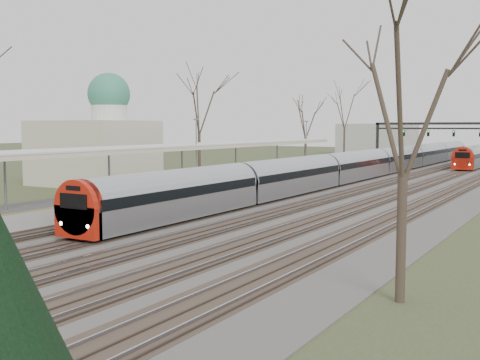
# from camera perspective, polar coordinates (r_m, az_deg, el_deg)

# --- Properties ---
(track_bed) EXTENTS (24.00, 160.00, 0.22)m
(track_bed) POSITION_cam_1_polar(r_m,az_deg,el_deg) (61.01, 13.50, -0.13)
(track_bed) COLOR #474442
(track_bed) RESTS_ON ground
(platform) EXTENTS (3.50, 69.00, 1.00)m
(platform) POSITION_cam_1_polar(r_m,az_deg,el_deg) (49.04, -3.11, -0.72)
(platform) COLOR #9E9B93
(platform) RESTS_ON ground
(canopy) EXTENTS (4.10, 50.00, 3.11)m
(canopy) POSITION_cam_1_polar(r_m,az_deg,el_deg) (45.13, -6.31, 3.11)
(canopy) COLOR slate
(canopy) RESTS_ON platform
(dome_building) EXTENTS (10.00, 8.00, 10.30)m
(dome_building) POSITION_cam_1_polar(r_m,az_deg,el_deg) (57.17, -13.50, 3.20)
(dome_building) COLOR beige
(dome_building) RESTS_ON ground
(signal_gantry) EXTENTS (21.00, 0.59, 6.08)m
(signal_gantry) POSITION_cam_1_polar(r_m,az_deg,el_deg) (89.89, 19.20, 4.45)
(signal_gantry) COLOR black
(signal_gantry) RESTS_ON ground
(tree_west_far) EXTENTS (5.50, 5.50, 11.33)m
(tree_west_far) POSITION_cam_1_polar(r_m,az_deg,el_deg) (62.00, -3.91, 7.44)
(tree_west_far) COLOR #2D231C
(tree_west_far) RESTS_ON ground
(tree_east_near) EXTENTS (4.50, 4.50, 9.27)m
(tree_east_near) POSITION_cam_1_polar(r_m,az_deg,el_deg) (18.84, 15.36, 8.24)
(tree_east_near) COLOR #2D231C
(tree_east_near) RESTS_ON ground
(train_near) EXTENTS (2.62, 90.21, 3.05)m
(train_near) POSITION_cam_1_polar(r_m,az_deg,el_deg) (67.87, 12.88, 1.60)
(train_near) COLOR #9C9FA6
(train_near) RESTS_ON ground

